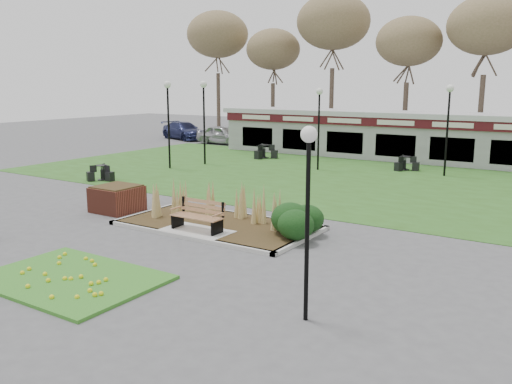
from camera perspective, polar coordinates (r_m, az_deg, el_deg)
The scene contains 19 objects.
ground at distance 16.77m, azimuth -6.54°, elevation -4.57°, with size 100.00×100.00×0.00m, color #515154.
lawn at distance 26.89m, azimuth 9.88°, elevation 1.41°, with size 34.00×16.00×0.02m, color #30581B.
flower_bed at distance 13.70m, azimuth -18.97°, elevation -8.52°, with size 4.20×3.00×0.16m.
planting_bed at distance 16.99m, azimuth -0.34°, elevation -3.00°, with size 6.75×3.40×1.27m.
park_bench at distance 16.81m, azimuth -6.05°, elevation -2.45°, with size 1.70×0.66×0.93m.
brick_planter at distance 20.32m, azimuth -14.41°, elevation -0.66°, with size 1.50×1.50×0.95m.
food_pavilion at distance 34.12m, azimuth 15.26°, elevation 5.75°, with size 24.60×3.40×2.90m.
tree_backdrop at distance 41.88m, azimuth 19.28°, elevation 15.93°, with size 47.24×5.24×10.36m.
lamp_post_near_right at distance 10.20m, azimuth 5.51°, elevation 1.14°, with size 0.32×0.32×3.82m.
lamp_post_mid_left at distance 29.74m, azimuth -9.25°, elevation 9.02°, with size 0.39×0.39×4.72m.
lamp_post_mid_right at distance 29.01m, azimuth 6.66°, elevation 8.52°, with size 0.36×0.36×4.36m.
lamp_post_far_right at distance 28.50m, azimuth 19.62°, elevation 8.15°, with size 0.38×0.38×4.53m.
lamp_post_far_left at distance 31.04m, azimuth -5.52°, elevation 9.22°, with size 0.39×0.39×4.73m.
bistro_set_a at distance 27.02m, azimuth -15.93°, elevation 1.72°, with size 1.21×1.36×0.72m.
bistro_set_b at distance 33.72m, azimuth 0.93°, elevation 4.06°, with size 1.54×1.46×0.83m.
bistro_set_c at distance 30.09m, azimuth 15.46°, elevation 2.71°, with size 1.28×1.39×0.74m.
car_silver at distance 41.71m, azimuth -3.54°, elevation 6.03°, with size 1.69×4.21×1.43m, color #A3A4A8.
car_black at distance 46.11m, azimuth 1.97°, elevation 6.55°, with size 1.52×4.35×1.43m, color black.
car_blue at distance 45.65m, azimuth -7.57°, elevation 6.41°, with size 2.01×4.94×1.43m, color navy.
Camera 1 is at (10.30, -12.42, 4.58)m, focal length 38.00 mm.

